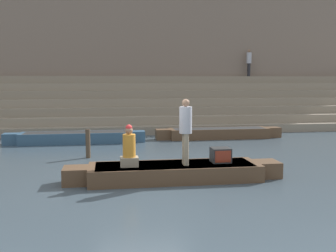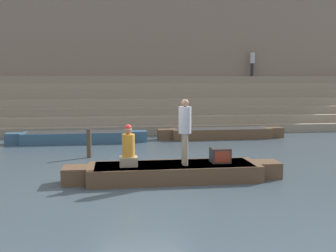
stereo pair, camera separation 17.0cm
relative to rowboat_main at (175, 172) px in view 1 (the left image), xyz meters
name	(u,v)px [view 1 (the left image)]	position (x,y,z in m)	size (l,w,h in m)	color
ground_plane	(142,180)	(-0.89, 0.15, -0.24)	(120.00, 120.00, 0.00)	#3D4C56
ghat_steps	(124,110)	(-0.89, 11.82, 0.81)	(36.00, 4.71, 2.94)	gray
back_wall	(122,58)	(-0.89, 14.10, 3.81)	(34.20, 1.28, 8.14)	#7F6B5B
rowboat_main	(175,172)	(0.00, 0.00, 0.00)	(5.90, 1.44, 0.44)	brown
person_standing	(186,127)	(0.27, -0.11, 1.23)	(0.34, 0.34, 1.76)	gray
person_rowing	(129,149)	(-1.23, -0.08, 0.65)	(0.47, 0.37, 1.11)	gray
tv_set	(221,155)	(1.30, 0.06, 0.41)	(0.52, 0.49, 0.40)	#2D2D2D
moored_boat_shore	(219,133)	(3.34, 7.30, 0.02)	(5.93, 1.05, 0.47)	brown
moored_boat_distant	(76,137)	(-3.16, 6.88, 0.02)	(5.97, 1.05, 0.47)	#33516B
mooring_post	(88,144)	(-2.47, 3.49, 0.27)	(0.16, 0.16, 1.01)	#473828
person_on_steps	(249,61)	(6.88, 13.16, 3.65)	(0.30, 0.30, 1.64)	#28282D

